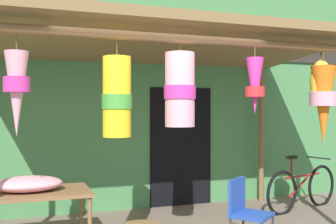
{
  "coord_description": "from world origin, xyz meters",
  "views": [
    {
      "loc": [
        -1.55,
        -4.51,
        1.62
      ],
      "look_at": [
        0.41,
        0.92,
        1.59
      ],
      "focal_mm": 44.43,
      "sensor_mm": 36.0,
      "label": 1
    }
  ],
  "objects": [
    {
      "name": "flower_heap_on_table",
      "position": [
        -1.43,
        0.61,
        0.76
      ],
      "size": [
        0.78,
        0.55,
        0.18
      ],
      "color": "pink",
      "rests_on": "display_table"
    },
    {
      "name": "parked_bicycle",
      "position": [
        2.8,
        1.1,
        0.35
      ],
      "size": [
        1.69,
        0.61,
        0.92
      ],
      "color": "black",
      "rests_on": "ground_plane"
    },
    {
      "name": "display_table",
      "position": [
        -1.41,
        0.61,
        0.6
      ],
      "size": [
        1.34,
        0.82,
        0.67
      ],
      "color": "brown",
      "rests_on": "ground_plane"
    },
    {
      "name": "folding_chair",
      "position": [
        0.87,
        -0.39,
        0.5
      ],
      "size": [
        0.56,
        0.56,
        0.84
      ],
      "color": "#2347A8",
      "rests_on": "ground_plane"
    },
    {
      "name": "market_stall_canopy",
      "position": [
        0.34,
        0.66,
        2.33
      ],
      "size": [
        5.02,
        2.52,
        2.71
      ],
      "color": "brown",
      "rests_on": "ground_plane"
    },
    {
      "name": "shop_facade",
      "position": [
        0.01,
        2.2,
        2.13
      ],
      "size": [
        11.32,
        0.29,
        4.26
      ],
      "color": "#47844C",
      "rests_on": "ground_plane"
    }
  ]
}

